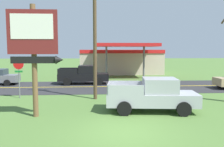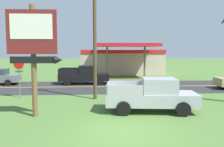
# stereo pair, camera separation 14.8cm
# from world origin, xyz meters

# --- Properties ---
(ground_plane) EXTENTS (180.00, 180.00, 0.00)m
(ground_plane) POSITION_xyz_m (0.00, 0.00, 0.00)
(ground_plane) COLOR #4C7033
(road_asphalt) EXTENTS (140.00, 8.00, 0.02)m
(road_asphalt) POSITION_xyz_m (0.00, 13.00, 0.01)
(road_asphalt) COLOR #2B2B2D
(road_asphalt) RESTS_ON ground
(road_centre_line) EXTENTS (126.00, 0.20, 0.01)m
(road_centre_line) POSITION_xyz_m (0.00, 13.00, 0.02)
(road_centre_line) COLOR gold
(road_centre_line) RESTS_ON road_asphalt
(motel_sign) EXTENTS (2.84, 0.54, 5.96)m
(motel_sign) POSITION_xyz_m (-4.40, 2.72, 3.95)
(motel_sign) COLOR brown
(motel_sign) RESTS_ON ground
(stop_sign) EXTENTS (0.80, 0.08, 2.95)m
(stop_sign) POSITION_xyz_m (-6.92, 7.95, 2.03)
(stop_sign) COLOR slate
(stop_sign) RESTS_ON ground
(utility_pole) EXTENTS (1.65, 0.26, 9.83)m
(utility_pole) POSITION_xyz_m (-1.28, 7.29, 5.19)
(utility_pole) COLOR brown
(utility_pole) RESTS_ON ground
(gas_station) EXTENTS (12.00, 11.50, 4.40)m
(gas_station) POSITION_xyz_m (2.48, 25.88, 1.94)
(gas_station) COLOR beige
(gas_station) RESTS_ON ground
(pickup_silver_parked_on_lawn) EXTENTS (5.38, 2.65, 1.96)m
(pickup_silver_parked_on_lawn) POSITION_xyz_m (2.11, 3.50, 0.96)
(pickup_silver_parked_on_lawn) COLOR #A8AAAF
(pickup_silver_parked_on_lawn) RESTS_ON ground
(pickup_black_on_road) EXTENTS (5.20, 2.24, 1.96)m
(pickup_black_on_road) POSITION_xyz_m (-2.48, 15.00, 0.96)
(pickup_black_on_road) COLOR black
(pickup_black_on_road) RESTS_ON ground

